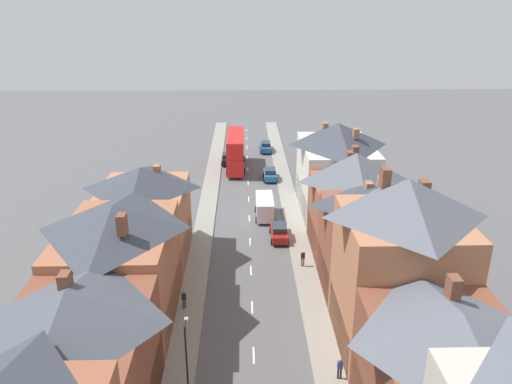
# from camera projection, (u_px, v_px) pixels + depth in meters

# --- Properties ---
(pavement_left) EXTENTS (2.20, 104.00, 0.14)m
(pavement_left) POSITION_uv_depth(u_px,v_px,m) (203.00, 233.00, 54.33)
(pavement_left) COLOR gray
(pavement_left) RESTS_ON ground
(pavement_right) EXTENTS (2.20, 104.00, 0.14)m
(pavement_right) POSITION_uv_depth(u_px,v_px,m) (296.00, 232.00, 54.57)
(pavement_right) COLOR gray
(pavement_right) RESTS_ON ground
(centre_line_dashes) EXTENTS (0.14, 97.80, 0.01)m
(centre_line_dashes) POSITION_uv_depth(u_px,v_px,m) (250.00, 242.00, 52.61)
(centre_line_dashes) COLOR silver
(centre_line_dashes) RESTS_ON ground
(terrace_row_left) EXTENTS (8.00, 49.42, 13.34)m
(terrace_row_left) POSITION_uv_depth(u_px,v_px,m) (71.00, 361.00, 27.45)
(terrace_row_left) COLOR brown
(terrace_row_left) RESTS_ON ground
(terrace_row_right) EXTENTS (8.00, 62.71, 14.16)m
(terrace_row_right) POSITION_uv_depth(u_px,v_px,m) (404.00, 288.00, 33.80)
(terrace_row_right) COLOR brown
(terrace_row_right) RESTS_ON ground
(double_decker_bus_lead) EXTENTS (2.74, 10.80, 5.30)m
(double_decker_bus_lead) POSITION_uv_depth(u_px,v_px,m) (235.00, 150.00, 74.37)
(double_decker_bus_lead) COLOR red
(double_decker_bus_lead) RESTS_ON ground
(car_near_blue) EXTENTS (1.90, 4.29, 1.71)m
(car_near_blue) POSITION_uv_depth(u_px,v_px,m) (279.00, 232.00, 52.94)
(car_near_blue) COLOR maroon
(car_near_blue) RESTS_ON ground
(car_near_silver) EXTENTS (1.90, 4.56, 1.70)m
(car_near_silver) POSITION_uv_depth(u_px,v_px,m) (266.00, 146.00, 83.49)
(car_near_silver) COLOR #236093
(car_near_silver) RESTS_ON ground
(car_parked_left_a) EXTENTS (1.90, 3.94, 1.69)m
(car_parked_left_a) POSITION_uv_depth(u_px,v_px,m) (270.00, 174.00, 70.33)
(car_parked_left_a) COLOR #236093
(car_parked_left_a) RESTS_ON ground
(car_parked_right_a) EXTENTS (1.90, 4.29, 1.71)m
(car_parked_right_a) POSITION_uv_depth(u_px,v_px,m) (228.00, 158.00, 77.36)
(car_parked_right_a) COLOR black
(car_parked_right_a) RESTS_ON ground
(delivery_van) EXTENTS (2.20, 5.20, 2.41)m
(delivery_van) POSITION_uv_depth(u_px,v_px,m) (265.00, 206.00, 58.13)
(delivery_van) COLOR white
(delivery_van) RESTS_ON ground
(pedestrian_mid_left) EXTENTS (0.36, 0.22, 1.61)m
(pedestrian_mid_left) POSITION_uv_depth(u_px,v_px,m) (340.00, 367.00, 33.14)
(pedestrian_mid_left) COLOR #23232D
(pedestrian_mid_left) RESTS_ON pavement_right
(pedestrian_mid_right) EXTENTS (0.36, 0.22, 1.61)m
(pedestrian_mid_right) POSITION_uv_depth(u_px,v_px,m) (184.00, 299.00, 40.75)
(pedestrian_mid_right) COLOR #3D4256
(pedestrian_mid_right) RESTS_ON pavement_left
(pedestrian_far_left) EXTENTS (0.36, 0.22, 1.61)m
(pedestrian_far_left) POSITION_uv_depth(u_px,v_px,m) (303.00, 258.00, 47.22)
(pedestrian_far_left) COLOR brown
(pedestrian_far_left) RESTS_ON pavement_right
(street_lamp) EXTENTS (0.20, 1.12, 5.50)m
(street_lamp) POSITION_uv_depth(u_px,v_px,m) (187.00, 355.00, 30.98)
(street_lamp) COLOR black
(street_lamp) RESTS_ON ground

